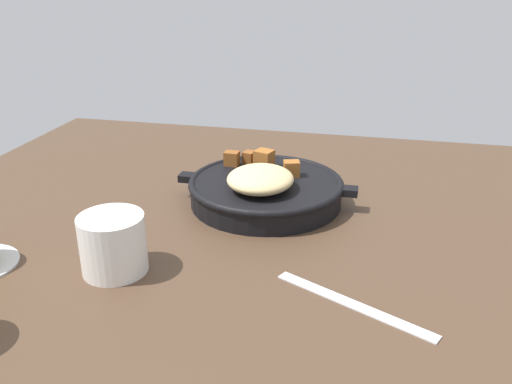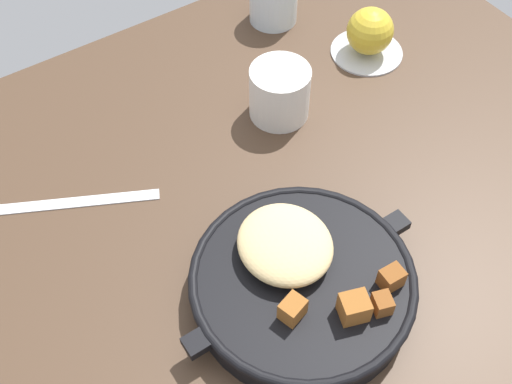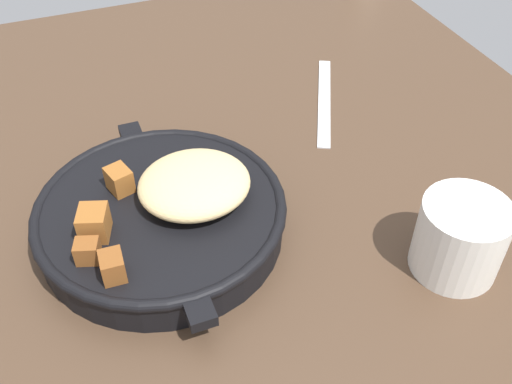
# 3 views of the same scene
# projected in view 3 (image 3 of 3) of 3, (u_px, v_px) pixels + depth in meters

# --- Properties ---
(ground_plane) EXTENTS (1.13, 0.96, 0.02)m
(ground_plane) POSITION_uv_depth(u_px,v_px,m) (228.00, 235.00, 0.63)
(ground_plane) COLOR #473323
(cast_iron_skillet) EXTENTS (0.30, 0.25, 0.07)m
(cast_iron_skillet) POSITION_uv_depth(u_px,v_px,m) (164.00, 213.00, 0.60)
(cast_iron_skillet) COLOR black
(cast_iron_skillet) RESTS_ON ground_plane
(butter_knife) EXTENTS (0.19, 0.11, 0.00)m
(butter_knife) POSITION_uv_depth(u_px,v_px,m) (324.00, 100.00, 0.80)
(butter_knife) COLOR silver
(butter_knife) RESTS_ON ground_plane
(ceramic_mug_white) EXTENTS (0.08, 0.08, 0.08)m
(ceramic_mug_white) POSITION_uv_depth(u_px,v_px,m) (460.00, 238.00, 0.56)
(ceramic_mug_white) COLOR silver
(ceramic_mug_white) RESTS_ON ground_plane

